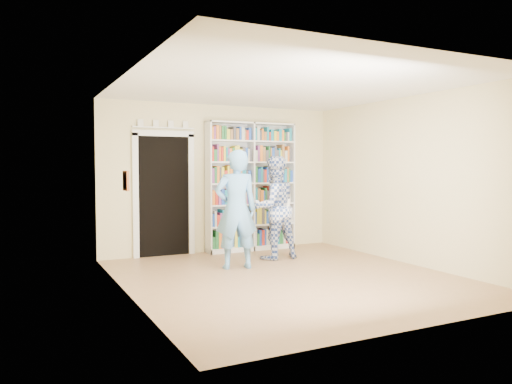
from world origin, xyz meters
The scene contains 11 objects.
floor centered at (0.00, 0.00, 0.00)m, with size 5.00×5.00×0.00m, color #976F49.
ceiling centered at (0.00, 0.00, 2.70)m, with size 5.00×5.00×0.00m, color white.
wall_back centered at (0.00, 2.50, 1.35)m, with size 4.50×4.50×0.00m, color beige.
wall_left centered at (-2.25, 0.00, 1.35)m, with size 5.00×5.00×0.00m, color beige.
wall_right centered at (2.25, 0.00, 1.35)m, with size 5.00×5.00×0.00m, color beige.
bookshelf centered at (0.53, 2.34, 1.21)m, with size 1.74×0.33×2.39m.
doorway centered at (-1.10, 2.48, 1.18)m, with size 1.10×0.08×2.43m.
wall_art centered at (-2.23, 0.20, 1.40)m, with size 0.03×0.25×0.25m, color brown.
man_blue centered at (-0.41, 0.92, 0.92)m, with size 0.67×0.44×1.83m, color #62A0DB.
man_plaid centered at (0.49, 1.36, 0.88)m, with size 0.85×0.66×1.75m, color #2E478D.
paper_sheet centered at (0.61, 1.15, 0.90)m, with size 0.19×0.01×0.27m, color white.
Camera 1 is at (-3.54, -6.07, 1.58)m, focal length 35.00 mm.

